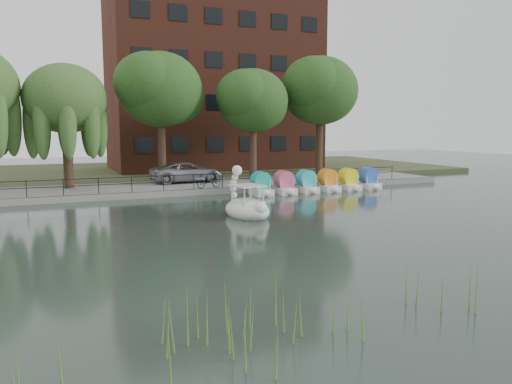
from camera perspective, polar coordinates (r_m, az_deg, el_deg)
ground_plane at (r=20.83m, az=3.06°, el=-4.95°), size 120.00×120.00×0.00m
promenade at (r=35.66m, az=-8.33°, el=0.53°), size 40.00×6.00×0.40m
kerb at (r=32.84m, az=-7.01°, el=-0.04°), size 40.00×0.25×0.40m
land_strip at (r=49.26m, az=-12.51°, el=2.33°), size 60.00×22.00×0.36m
railing at (r=32.92m, az=-7.14°, el=1.63°), size 32.00×0.05×1.00m
apartment_building at (r=51.02m, az=-4.85°, el=12.98°), size 20.00×10.07×18.00m
willow_mid at (r=35.32m, az=-20.98°, el=9.88°), size 5.32×5.32×8.15m
broadleaf_center at (r=37.20m, az=-10.86°, el=11.35°), size 6.00×6.00×9.25m
broadleaf_right at (r=38.80m, az=-0.35°, el=10.32°), size 5.40×5.40×8.32m
broadleaf_far at (r=42.66m, az=7.35°, el=11.37°), size 6.30×6.30×9.71m
minivan at (r=37.01m, az=-7.87°, el=2.44°), size 3.16×6.29×1.71m
bicycle at (r=33.45m, az=-5.44°, el=1.33°), size 0.91×1.80×1.00m
swan_boat at (r=24.96m, az=-1.10°, el=-1.57°), size 2.31×3.23×2.52m
pedal_boat_row at (r=34.68m, az=7.01°, el=1.04°), size 9.65×1.70×1.40m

